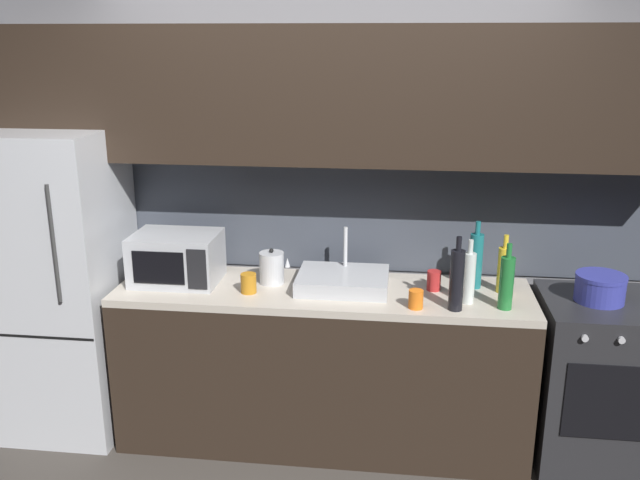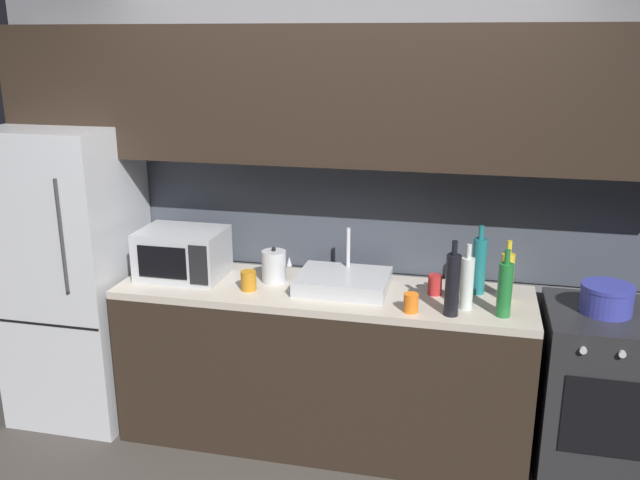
{
  "view_description": "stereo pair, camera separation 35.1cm",
  "coord_description": "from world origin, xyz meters",
  "px_view_note": "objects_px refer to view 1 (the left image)",
  "views": [
    {
      "loc": [
        0.4,
        -2.44,
        2.19
      ],
      "look_at": [
        -0.01,
        0.9,
        1.17
      ],
      "focal_mm": 37.89,
      "sensor_mm": 36.0,
      "label": 1
    },
    {
      "loc": [
        0.75,
        -2.38,
        2.19
      ],
      "look_at": [
        -0.01,
        0.9,
        1.17
      ],
      "focal_mm": 37.89,
      "sensor_mm": 36.0,
      "label": 2
    }
  ],
  "objects_px": {
    "wine_bottle_clear": "(469,277)",
    "mug_amber": "(249,283)",
    "kettle": "(272,268)",
    "oven_range": "(594,381)",
    "wine_bottle_green": "(507,282)",
    "wine_bottle_teal": "(476,260)",
    "wine_bottle_dark": "(457,279)",
    "wine_bottle_yellow": "(504,269)",
    "microwave": "(177,258)",
    "mug_red": "(434,281)",
    "mug_orange": "(416,299)",
    "cooking_pot": "(600,288)",
    "refrigerator": "(60,284)"
  },
  "relations": [
    {
      "from": "wine_bottle_yellow",
      "to": "mug_orange",
      "type": "bearing_deg",
      "value": -148.31
    },
    {
      "from": "microwave",
      "to": "mug_red",
      "type": "height_order",
      "value": "microwave"
    },
    {
      "from": "wine_bottle_yellow",
      "to": "mug_orange",
      "type": "relative_size",
      "value": 3.31
    },
    {
      "from": "mug_amber",
      "to": "wine_bottle_yellow",
      "type": "bearing_deg",
      "value": 7.5
    },
    {
      "from": "wine_bottle_yellow",
      "to": "wine_bottle_dark",
      "type": "xyz_separation_m",
      "value": [
        -0.26,
        -0.28,
        0.03
      ]
    },
    {
      "from": "wine_bottle_dark",
      "to": "mug_red",
      "type": "height_order",
      "value": "wine_bottle_dark"
    },
    {
      "from": "wine_bottle_green",
      "to": "wine_bottle_yellow",
      "type": "bearing_deg",
      "value": 85.45
    },
    {
      "from": "mug_amber",
      "to": "cooking_pot",
      "type": "relative_size",
      "value": 0.41
    },
    {
      "from": "wine_bottle_clear",
      "to": "mug_amber",
      "type": "relative_size",
      "value": 3.19
    },
    {
      "from": "wine_bottle_green",
      "to": "wine_bottle_dark",
      "type": "xyz_separation_m",
      "value": [
        -0.24,
        -0.05,
        0.02
      ]
    },
    {
      "from": "mug_orange",
      "to": "mug_red",
      "type": "relative_size",
      "value": 0.89
    },
    {
      "from": "microwave",
      "to": "cooking_pot",
      "type": "relative_size",
      "value": 1.84
    },
    {
      "from": "wine_bottle_teal",
      "to": "wine_bottle_yellow",
      "type": "xyz_separation_m",
      "value": [
        0.14,
        -0.05,
        -0.03
      ]
    },
    {
      "from": "wine_bottle_clear",
      "to": "microwave",
      "type": "bearing_deg",
      "value": 175.55
    },
    {
      "from": "oven_range",
      "to": "wine_bottle_yellow",
      "type": "distance_m",
      "value": 0.77
    },
    {
      "from": "microwave",
      "to": "wine_bottle_green",
      "type": "height_order",
      "value": "wine_bottle_green"
    },
    {
      "from": "microwave",
      "to": "wine_bottle_teal",
      "type": "distance_m",
      "value": 1.61
    },
    {
      "from": "microwave",
      "to": "mug_red",
      "type": "relative_size",
      "value": 4.35
    },
    {
      "from": "wine_bottle_green",
      "to": "wine_bottle_teal",
      "type": "bearing_deg",
      "value": 113.41
    },
    {
      "from": "microwave",
      "to": "wine_bottle_yellow",
      "type": "bearing_deg",
      "value": 1.79
    },
    {
      "from": "kettle",
      "to": "wine_bottle_yellow",
      "type": "xyz_separation_m",
      "value": [
        1.23,
        0.02,
        0.04
      ]
    },
    {
      "from": "kettle",
      "to": "oven_range",
      "type": "bearing_deg",
      "value": -1.88
    },
    {
      "from": "wine_bottle_clear",
      "to": "wine_bottle_teal",
      "type": "height_order",
      "value": "wine_bottle_teal"
    },
    {
      "from": "refrigerator",
      "to": "mug_amber",
      "type": "distance_m",
      "value": 1.11
    },
    {
      "from": "wine_bottle_green",
      "to": "mug_amber",
      "type": "bearing_deg",
      "value": 177.54
    },
    {
      "from": "refrigerator",
      "to": "wine_bottle_green",
      "type": "relative_size",
      "value": 5.15
    },
    {
      "from": "oven_range",
      "to": "wine_bottle_teal",
      "type": "bearing_deg",
      "value": 168.88
    },
    {
      "from": "kettle",
      "to": "cooking_pot",
      "type": "relative_size",
      "value": 0.79
    },
    {
      "from": "kettle",
      "to": "mug_orange",
      "type": "xyz_separation_m",
      "value": [
        0.77,
        -0.26,
        -0.04
      ]
    },
    {
      "from": "wine_bottle_green",
      "to": "wine_bottle_dark",
      "type": "distance_m",
      "value": 0.25
    },
    {
      "from": "refrigerator",
      "to": "wine_bottle_clear",
      "type": "relative_size",
      "value": 5.21
    },
    {
      "from": "wine_bottle_green",
      "to": "cooking_pot",
      "type": "distance_m",
      "value": 0.52
    },
    {
      "from": "wine_bottle_green",
      "to": "mug_red",
      "type": "bearing_deg",
      "value": 147.76
    },
    {
      "from": "wine_bottle_green",
      "to": "wine_bottle_dark",
      "type": "height_order",
      "value": "wine_bottle_dark"
    },
    {
      "from": "wine_bottle_green",
      "to": "mug_amber",
      "type": "xyz_separation_m",
      "value": [
        -1.3,
        0.06,
        -0.09
      ]
    },
    {
      "from": "wine_bottle_teal",
      "to": "wine_bottle_dark",
      "type": "xyz_separation_m",
      "value": [
        -0.12,
        -0.33,
        0.0
      ]
    },
    {
      "from": "wine_bottle_dark",
      "to": "kettle",
      "type": "bearing_deg",
      "value": 165.03
    },
    {
      "from": "kettle",
      "to": "refrigerator",
      "type": "bearing_deg",
      "value": -177.35
    },
    {
      "from": "microwave",
      "to": "mug_orange",
      "type": "height_order",
      "value": "microwave"
    },
    {
      "from": "microwave",
      "to": "wine_bottle_green",
      "type": "distance_m",
      "value": 1.74
    },
    {
      "from": "mug_amber",
      "to": "mug_red",
      "type": "distance_m",
      "value": 0.98
    },
    {
      "from": "microwave",
      "to": "cooking_pot",
      "type": "bearing_deg",
      "value": -0.47
    },
    {
      "from": "wine_bottle_yellow",
      "to": "wine_bottle_green",
      "type": "bearing_deg",
      "value": -94.55
    },
    {
      "from": "refrigerator",
      "to": "oven_range",
      "type": "relative_size",
      "value": 1.92
    },
    {
      "from": "oven_range",
      "to": "wine_bottle_clear",
      "type": "height_order",
      "value": "wine_bottle_clear"
    },
    {
      "from": "microwave",
      "to": "wine_bottle_clear",
      "type": "height_order",
      "value": "wine_bottle_clear"
    },
    {
      "from": "wine_bottle_clear",
      "to": "mug_amber",
      "type": "bearing_deg",
      "value": 179.95
    },
    {
      "from": "kettle",
      "to": "wine_bottle_dark",
      "type": "bearing_deg",
      "value": -14.97
    },
    {
      "from": "cooking_pot",
      "to": "oven_range",
      "type": "bearing_deg",
      "value": -2.54
    },
    {
      "from": "wine_bottle_yellow",
      "to": "mug_amber",
      "type": "xyz_separation_m",
      "value": [
        -1.32,
        -0.17,
        -0.08
      ]
    }
  ]
}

